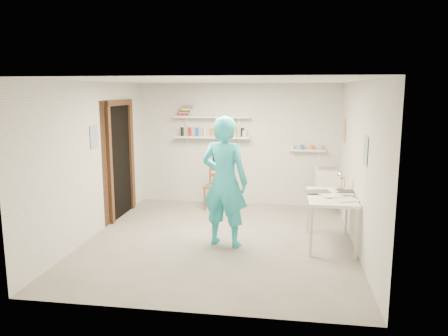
# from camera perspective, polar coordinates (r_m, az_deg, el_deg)

# --- Properties ---
(floor) EXTENTS (4.00, 4.50, 0.02)m
(floor) POSITION_cam_1_polar(r_m,az_deg,el_deg) (6.80, -0.51, -9.42)
(floor) COLOR slate
(floor) RESTS_ON ground
(ceiling) EXTENTS (4.00, 4.50, 0.02)m
(ceiling) POSITION_cam_1_polar(r_m,az_deg,el_deg) (6.41, -0.54, 11.42)
(ceiling) COLOR silver
(ceiling) RESTS_ON wall_back
(wall_back) EXTENTS (4.00, 0.02, 2.40)m
(wall_back) POSITION_cam_1_polar(r_m,az_deg,el_deg) (8.71, 1.83, 3.10)
(wall_back) COLOR silver
(wall_back) RESTS_ON ground
(wall_front) EXTENTS (4.00, 0.02, 2.40)m
(wall_front) POSITION_cam_1_polar(r_m,az_deg,el_deg) (4.32, -5.28, -4.19)
(wall_front) COLOR silver
(wall_front) RESTS_ON ground
(wall_left) EXTENTS (0.02, 4.50, 2.40)m
(wall_left) POSITION_cam_1_polar(r_m,az_deg,el_deg) (7.09, -16.78, 1.06)
(wall_left) COLOR silver
(wall_left) RESTS_ON ground
(wall_right) EXTENTS (0.02, 4.50, 2.40)m
(wall_right) POSITION_cam_1_polar(r_m,az_deg,el_deg) (6.49, 17.28, 0.22)
(wall_right) COLOR silver
(wall_right) RESTS_ON ground
(doorway_recess) EXTENTS (0.02, 0.90, 2.00)m
(doorway_recess) POSITION_cam_1_polar(r_m,az_deg,el_deg) (8.06, -13.41, 0.83)
(doorway_recess) COLOR black
(doorway_recess) RESTS_ON wall_left
(corridor_box) EXTENTS (1.40, 1.50, 2.10)m
(corridor_box) POSITION_cam_1_polar(r_m,az_deg,el_deg) (8.35, -17.95, 1.27)
(corridor_box) COLOR brown
(corridor_box) RESTS_ON ground
(door_lintel) EXTENTS (0.06, 1.05, 0.10)m
(door_lintel) POSITION_cam_1_polar(r_m,az_deg,el_deg) (7.96, -13.59, 8.30)
(door_lintel) COLOR brown
(door_lintel) RESTS_ON wall_left
(door_jamb_near) EXTENTS (0.06, 0.10, 2.00)m
(door_jamb_near) POSITION_cam_1_polar(r_m,az_deg,el_deg) (7.60, -14.67, 0.22)
(door_jamb_near) COLOR brown
(door_jamb_near) RESTS_ON ground
(door_jamb_far) EXTENTS (0.06, 0.10, 2.00)m
(door_jamb_far) POSITION_cam_1_polar(r_m,az_deg,el_deg) (8.52, -12.04, 1.37)
(door_jamb_far) COLOR brown
(door_jamb_far) RESTS_ON ground
(shelf_lower) EXTENTS (1.50, 0.22, 0.03)m
(shelf_lower) POSITION_cam_1_polar(r_m,az_deg,el_deg) (8.64, -1.57, 4.05)
(shelf_lower) COLOR white
(shelf_lower) RESTS_ON wall_back
(shelf_upper) EXTENTS (1.50, 0.22, 0.03)m
(shelf_upper) POSITION_cam_1_polar(r_m,az_deg,el_deg) (8.61, -1.58, 6.70)
(shelf_upper) COLOR white
(shelf_upper) RESTS_ON wall_back
(ledge_shelf) EXTENTS (0.70, 0.14, 0.03)m
(ledge_shelf) POSITION_cam_1_polar(r_m,az_deg,el_deg) (8.58, 10.75, 2.28)
(ledge_shelf) COLOR white
(ledge_shelf) RESTS_ON wall_back
(poster_left) EXTENTS (0.01, 0.28, 0.36)m
(poster_left) POSITION_cam_1_polar(r_m,az_deg,el_deg) (7.08, -16.59, 3.91)
(poster_left) COLOR #334C7F
(poster_left) RESTS_ON wall_left
(poster_right_a) EXTENTS (0.01, 0.34, 0.42)m
(poster_right_a) POSITION_cam_1_polar(r_m,az_deg,el_deg) (8.21, 15.41, 4.78)
(poster_right_a) COLOR #995933
(poster_right_a) RESTS_ON wall_right
(poster_right_b) EXTENTS (0.01, 0.30, 0.38)m
(poster_right_b) POSITION_cam_1_polar(r_m,az_deg,el_deg) (5.91, 18.00, 2.18)
(poster_right_b) COLOR #3F724C
(poster_right_b) RESTS_ON wall_right
(belfast_sink) EXTENTS (0.48, 0.60, 0.30)m
(belfast_sink) POSITION_cam_1_polar(r_m,az_deg,el_deg) (8.21, 13.56, -1.14)
(belfast_sink) COLOR white
(belfast_sink) RESTS_ON wall_right
(man) EXTENTS (0.79, 0.61, 1.91)m
(man) POSITION_cam_1_polar(r_m,az_deg,el_deg) (6.33, 0.08, -1.79)
(man) COLOR #28BCCC
(man) RESTS_ON ground
(wall_clock) EXTENTS (0.34, 0.12, 0.34)m
(wall_clock) POSITION_cam_1_polar(r_m,az_deg,el_deg) (6.49, -0.10, 1.36)
(wall_clock) COLOR beige
(wall_clock) RESTS_ON man
(wooden_chair) EXTENTS (0.47, 0.45, 0.90)m
(wooden_chair) POSITION_cam_1_polar(r_m,az_deg,el_deg) (8.37, -1.02, -2.39)
(wooden_chair) COLOR brown
(wooden_chair) RESTS_ON ground
(work_table) EXTENTS (0.67, 1.12, 0.75)m
(work_table) POSITION_cam_1_polar(r_m,az_deg,el_deg) (6.66, 13.70, -6.66)
(work_table) COLOR white
(work_table) RESTS_ON ground
(desk_lamp) EXTENTS (0.14, 0.14, 0.14)m
(desk_lamp) POSITION_cam_1_polar(r_m,az_deg,el_deg) (6.97, 15.10, -0.93)
(desk_lamp) COLOR silver
(desk_lamp) RESTS_ON work_table
(spray_cans) EXTENTS (1.31, 0.06, 0.17)m
(spray_cans) POSITION_cam_1_polar(r_m,az_deg,el_deg) (8.63, -1.57, 4.71)
(spray_cans) COLOR black
(spray_cans) RESTS_ON shelf_lower
(book_stack) EXTENTS (0.30, 0.14, 0.20)m
(book_stack) POSITION_cam_1_polar(r_m,az_deg,el_deg) (8.71, -5.11, 7.45)
(book_stack) COLOR red
(book_stack) RESTS_ON shelf_upper
(ledge_pots) EXTENTS (0.48, 0.07, 0.09)m
(ledge_pots) POSITION_cam_1_polar(r_m,az_deg,el_deg) (8.57, 10.76, 2.68)
(ledge_pots) COLOR silver
(ledge_pots) RESTS_ON ledge_shelf
(papers) EXTENTS (0.30, 0.22, 0.03)m
(papers) POSITION_cam_1_polar(r_m,az_deg,el_deg) (6.56, 13.84, -3.41)
(papers) COLOR silver
(papers) RESTS_ON work_table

